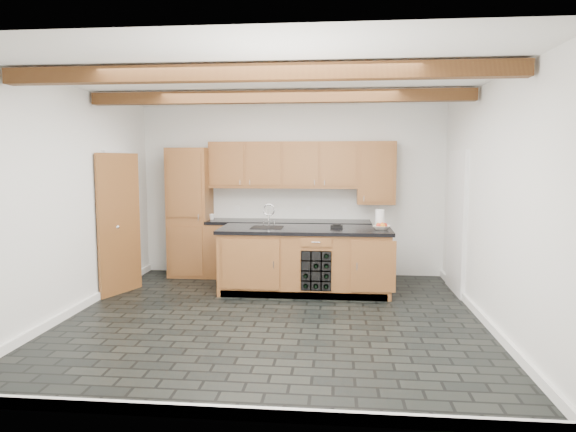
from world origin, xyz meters
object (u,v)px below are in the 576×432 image
at_px(island, 305,260).
at_px(paper_towel, 380,219).
at_px(kitchen_scale, 337,226).
at_px(fruit_bowl, 381,227).

distance_m(island, paper_towel, 1.22).
bearing_deg(kitchen_scale, paper_towel, 6.61).
bearing_deg(paper_towel, kitchen_scale, -176.60).
bearing_deg(fruit_bowl, kitchen_scale, 170.61).
relative_size(kitchen_scale, fruit_bowl, 0.77).
height_order(kitchen_scale, paper_towel, paper_towel).
height_order(island, paper_towel, paper_towel).
xyz_separation_m(kitchen_scale, paper_towel, (0.61, 0.04, 0.11)).
relative_size(fruit_bowl, paper_towel, 0.86).
relative_size(island, kitchen_scale, 13.87).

